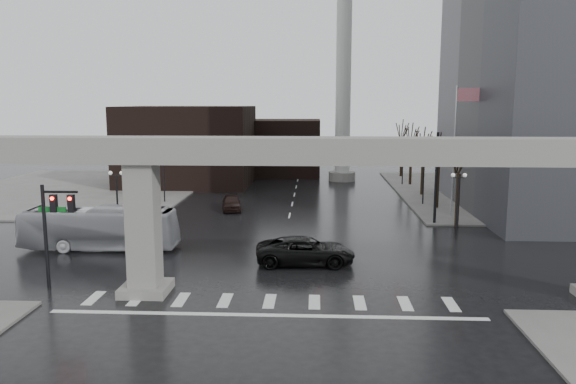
{
  "coord_description": "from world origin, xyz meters",
  "views": [
    {
      "loc": [
        2.4,
        -29.63,
        10.54
      ],
      "look_at": [
        0.55,
        7.92,
        4.5
      ],
      "focal_mm": 35.0,
      "sensor_mm": 36.0,
      "label": 1
    }
  ],
  "objects_px": {
    "city_bus": "(99,228)",
    "far_car": "(232,203)",
    "pickup_truck": "(305,251)",
    "signal_mast_arm": "(392,157)"
  },
  "relations": [
    {
      "from": "pickup_truck",
      "to": "signal_mast_arm",
      "type": "bearing_deg",
      "value": -31.59
    },
    {
      "from": "pickup_truck",
      "to": "city_bus",
      "type": "distance_m",
      "value": 15.23
    },
    {
      "from": "signal_mast_arm",
      "to": "far_car",
      "type": "relative_size",
      "value": 2.75
    },
    {
      "from": "city_bus",
      "to": "far_car",
      "type": "distance_m",
      "value": 16.96
    },
    {
      "from": "signal_mast_arm",
      "to": "pickup_truck",
      "type": "height_order",
      "value": "signal_mast_arm"
    },
    {
      "from": "signal_mast_arm",
      "to": "far_car",
      "type": "distance_m",
      "value": 16.63
    },
    {
      "from": "city_bus",
      "to": "far_car",
      "type": "relative_size",
      "value": 2.54
    },
    {
      "from": "far_car",
      "to": "city_bus",
      "type": "bearing_deg",
      "value": -125.78
    },
    {
      "from": "signal_mast_arm",
      "to": "far_car",
      "type": "xyz_separation_m",
      "value": [
        -14.83,
        5.56,
        -5.08
      ]
    },
    {
      "from": "city_bus",
      "to": "far_car",
      "type": "xyz_separation_m",
      "value": [
        7.29,
        15.29,
        -0.81
      ]
    }
  ]
}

